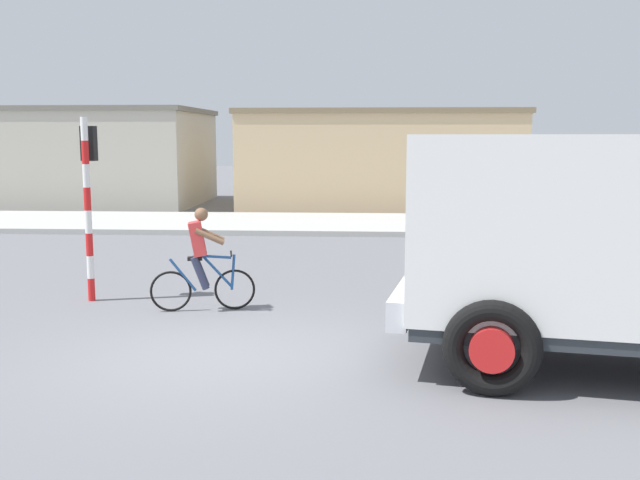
{
  "coord_description": "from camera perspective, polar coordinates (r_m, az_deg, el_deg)",
  "views": [
    {
      "loc": [
        2.09,
        -9.17,
        2.89
      ],
      "look_at": [
        1.37,
        2.5,
        1.2
      ],
      "focal_mm": 40.74,
      "sensor_mm": 36.0,
      "label": 1
    }
  ],
  "objects": [
    {
      "name": "building_corner_left",
      "position": [
        32.81,
        -19.14,
        6.22
      ],
      "size": [
        11.45,
        7.33,
        4.0
      ],
      "color": "#B2AD9E",
      "rests_on": "ground"
    },
    {
      "name": "sidewalk_far",
      "position": [
        23.4,
        -1.6,
        1.32
      ],
      "size": [
        80.0,
        5.0,
        0.16
      ],
      "primitive_type": "cube",
      "color": "#ADADA8",
      "rests_on": "ground"
    },
    {
      "name": "traffic_light_pole",
      "position": [
        13.25,
        -17.74,
        4.28
      ],
      "size": [
        0.24,
        0.43,
        3.2
      ],
      "color": "red",
      "rests_on": "ground"
    },
    {
      "name": "building_mid_block",
      "position": [
        30.23,
        4.6,
        6.41
      ],
      "size": [
        11.03,
        7.33,
        3.89
      ],
      "color": "#D1B284",
      "rests_on": "ground"
    },
    {
      "name": "cyclist",
      "position": [
        12.12,
        -9.29,
        -1.51
      ],
      "size": [
        1.7,
        0.57,
        1.72
      ],
      "color": "black",
      "rests_on": "ground"
    },
    {
      "name": "truck_foreground",
      "position": [
        9.51,
        23.23,
        0.17
      ],
      "size": [
        5.77,
        3.53,
        2.9
      ],
      "color": "white",
      "rests_on": "ground"
    },
    {
      "name": "ground_plane",
      "position": [
        9.83,
        -9.0,
        -8.96
      ],
      "size": [
        120.0,
        120.0,
        0.0
      ],
      "primitive_type": "plane",
      "color": "slate"
    }
  ]
}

